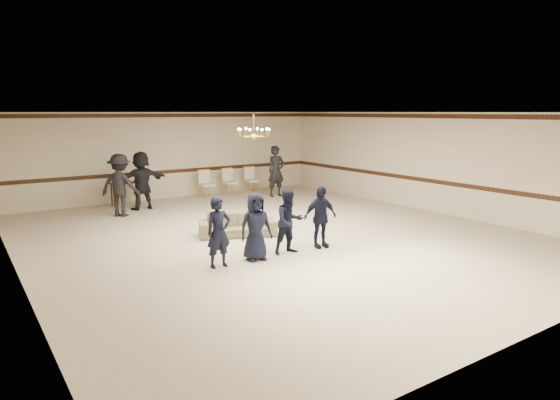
{
  "coord_description": "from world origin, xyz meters",
  "views": [
    {
      "loc": [
        -6.89,
        -10.46,
        3.22
      ],
      "look_at": [
        -0.15,
        -0.5,
        1.04
      ],
      "focal_mm": 31.38,
      "sensor_mm": 36.0,
      "label": 1
    }
  ],
  "objects_px": {
    "boy_d": "(320,217)",
    "adult_left": "(120,185)",
    "boy_b": "(256,227)",
    "boy_c": "(289,222)",
    "settee": "(237,225)",
    "console_table": "(126,194)",
    "banquet_chair_mid": "(230,182)",
    "banquet_chair_right": "(252,180)",
    "banquet_chair_left": "(207,184)",
    "boy_a": "(219,232)",
    "chandelier": "(254,124)",
    "adult_mid": "(141,180)",
    "adult_right": "(276,171)"
  },
  "relations": [
    {
      "from": "boy_a",
      "to": "settee",
      "type": "relative_size",
      "value": 0.74
    },
    {
      "from": "banquet_chair_right",
      "to": "banquet_chair_left",
      "type": "bearing_deg",
      "value": -176.13
    },
    {
      "from": "boy_c",
      "to": "console_table",
      "type": "xyz_separation_m",
      "value": [
        -1.35,
        7.98,
        -0.33
      ]
    },
    {
      "from": "boy_d",
      "to": "banquet_chair_right",
      "type": "relative_size",
      "value": 1.44
    },
    {
      "from": "settee",
      "to": "adult_left",
      "type": "xyz_separation_m",
      "value": [
        -1.81,
        4.18,
        0.68
      ]
    },
    {
      "from": "boy_c",
      "to": "banquet_chair_right",
      "type": "bearing_deg",
      "value": 69.57
    },
    {
      "from": "boy_c",
      "to": "boy_d",
      "type": "relative_size",
      "value": 1.0
    },
    {
      "from": "banquet_chair_right",
      "to": "console_table",
      "type": "distance_m",
      "value": 5.01
    },
    {
      "from": "boy_c",
      "to": "banquet_chair_mid",
      "type": "relative_size",
      "value": 1.44
    },
    {
      "from": "chandelier",
      "to": "console_table",
      "type": "distance_m",
      "value": 6.27
    },
    {
      "from": "boy_b",
      "to": "console_table",
      "type": "height_order",
      "value": "boy_b"
    },
    {
      "from": "boy_d",
      "to": "adult_left",
      "type": "relative_size",
      "value": 0.76
    },
    {
      "from": "adult_mid",
      "to": "console_table",
      "type": "height_order",
      "value": "adult_mid"
    },
    {
      "from": "boy_a",
      "to": "adult_mid",
      "type": "height_order",
      "value": "adult_mid"
    },
    {
      "from": "banquet_chair_left",
      "to": "banquet_chair_right",
      "type": "bearing_deg",
      "value": 1.84
    },
    {
      "from": "boy_d",
      "to": "banquet_chair_right",
      "type": "height_order",
      "value": "boy_d"
    },
    {
      "from": "chandelier",
      "to": "settee",
      "type": "distance_m",
      "value": 2.75
    },
    {
      "from": "boy_c",
      "to": "boy_b",
      "type": "bearing_deg",
      "value": -175.27
    },
    {
      "from": "adult_left",
      "to": "adult_right",
      "type": "distance_m",
      "value": 6.01
    },
    {
      "from": "boy_a",
      "to": "adult_mid",
      "type": "distance_m",
      "value": 7.01
    },
    {
      "from": "boy_b",
      "to": "settee",
      "type": "distance_m",
      "value": 2.26
    },
    {
      "from": "banquet_chair_left",
      "to": "banquet_chair_right",
      "type": "relative_size",
      "value": 1.0
    },
    {
      "from": "boy_a",
      "to": "settee",
      "type": "bearing_deg",
      "value": 52.86
    },
    {
      "from": "console_table",
      "to": "adult_left",
      "type": "bearing_deg",
      "value": -109.62
    },
    {
      "from": "banquet_chair_mid",
      "to": "console_table",
      "type": "distance_m",
      "value": 4.01
    },
    {
      "from": "adult_mid",
      "to": "banquet_chair_right",
      "type": "height_order",
      "value": "adult_mid"
    },
    {
      "from": "boy_d",
      "to": "adult_right",
      "type": "height_order",
      "value": "adult_right"
    },
    {
      "from": "settee",
      "to": "banquet_chair_right",
      "type": "relative_size",
      "value": 1.95
    },
    {
      "from": "boy_d",
      "to": "adult_left",
      "type": "height_order",
      "value": "adult_left"
    },
    {
      "from": "settee",
      "to": "banquet_chair_right",
      "type": "distance_m",
      "value": 6.87
    },
    {
      "from": "settee",
      "to": "adult_mid",
      "type": "bearing_deg",
      "value": 123.75
    },
    {
      "from": "console_table",
      "to": "banquet_chair_right",
      "type": "bearing_deg",
      "value": -1.09
    },
    {
      "from": "boy_a",
      "to": "boy_b",
      "type": "bearing_deg",
      "value": 0.38
    },
    {
      "from": "boy_c",
      "to": "settee",
      "type": "height_order",
      "value": "boy_c"
    },
    {
      "from": "adult_right",
      "to": "console_table",
      "type": "height_order",
      "value": "adult_right"
    },
    {
      "from": "boy_b",
      "to": "console_table",
      "type": "relative_size",
      "value": 1.52
    },
    {
      "from": "console_table",
      "to": "boy_d",
      "type": "bearing_deg",
      "value": -73.07
    },
    {
      "from": "boy_b",
      "to": "banquet_chair_right",
      "type": "xyz_separation_m",
      "value": [
        4.55,
        7.78,
        -0.23
      ]
    },
    {
      "from": "boy_b",
      "to": "adult_mid",
      "type": "relative_size",
      "value": 0.76
    },
    {
      "from": "boy_a",
      "to": "console_table",
      "type": "xyz_separation_m",
      "value": [
        0.45,
        7.98,
        -0.33
      ]
    },
    {
      "from": "banquet_chair_right",
      "to": "boy_d",
      "type": "bearing_deg",
      "value": -105.62
    },
    {
      "from": "settee",
      "to": "console_table",
      "type": "height_order",
      "value": "console_table"
    },
    {
      "from": "banquet_chair_mid",
      "to": "console_table",
      "type": "relative_size",
      "value": 1.06
    },
    {
      "from": "boy_b",
      "to": "banquet_chair_left",
      "type": "height_order",
      "value": "boy_b"
    },
    {
      "from": "banquet_chair_right",
      "to": "console_table",
      "type": "xyz_separation_m",
      "value": [
        -5.0,
        0.2,
        -0.11
      ]
    },
    {
      "from": "boy_a",
      "to": "banquet_chair_right",
      "type": "relative_size",
      "value": 1.44
    },
    {
      "from": "settee",
      "to": "console_table",
      "type": "relative_size",
      "value": 2.06
    },
    {
      "from": "boy_b",
      "to": "boy_c",
      "type": "distance_m",
      "value": 0.9
    },
    {
      "from": "boy_b",
      "to": "banquet_chair_mid",
      "type": "relative_size",
      "value": 1.44
    },
    {
      "from": "adult_mid",
      "to": "chandelier",
      "type": "bearing_deg",
      "value": 109.03
    }
  ]
}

